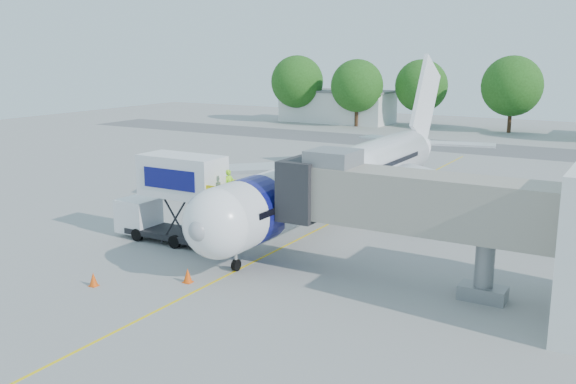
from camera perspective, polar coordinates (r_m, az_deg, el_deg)
The scene contains 14 objects.
ground at distance 42.69m, azimuth 2.70°, elevation -3.34°, with size 160.00×160.00×0.00m, color #979794.
guidance_line at distance 42.69m, azimuth 2.70°, elevation -3.33°, with size 0.15×70.00×0.01m, color yellow.
taxiway_strip at distance 81.52m, azimuth 16.59°, elevation 3.74°, with size 120.00×10.00×0.01m, color #59595B.
aircraft at distance 45.61m, azimuth 5.14°, elevation 1.45°, with size 34.17×37.73×11.35m.
jet_bridge at distance 32.25m, azimuth 9.58°, elevation -0.74°, with size 13.90×3.20×6.60m.
catering_hiloader at distance 39.78m, azimuth -10.04°, elevation -0.59°, with size 8.52×2.44×5.50m.
ground_tug at distance 29.70m, azimuth -11.10°, elevation -9.32°, with size 3.65×2.41×1.34m.
safety_cone_a at distance 33.41m, azimuth -8.91°, elevation -7.36°, with size 0.48×0.48×0.76m.
safety_cone_b at distance 33.99m, azimuth -16.91°, elevation -7.46°, with size 0.45×0.45×0.71m.
outbuilding_left at distance 107.65m, azimuth 4.39°, elevation 7.63°, with size 18.40×8.40×5.30m.
tree_a at distance 106.97m, azimuth 0.82°, elevation 9.77°, with size 8.58×8.58×10.93m.
tree_b at distance 101.39m, azimuth 6.15°, elevation 9.37°, with size 8.16×8.16×10.40m.
tree_c at distance 102.96m, azimuth 11.76°, elevation 9.22°, with size 8.13×8.13×10.37m.
tree_d at distance 98.21m, azimuth 19.29°, elevation 8.88°, with size 8.64×8.64×11.01m.
Camera 1 is at (19.01, -36.43, 11.59)m, focal length 40.00 mm.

